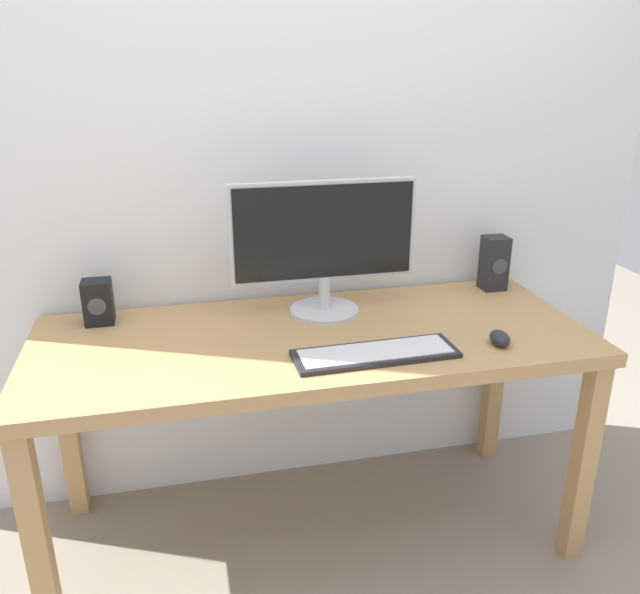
# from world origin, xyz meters

# --- Properties ---
(ground_plane) EXTENTS (6.00, 6.00, 0.00)m
(ground_plane) POSITION_xyz_m (0.00, 0.00, 0.00)
(ground_plane) COLOR gray
(wall_back) EXTENTS (2.67, 0.04, 3.00)m
(wall_back) POSITION_xyz_m (0.00, 0.38, 1.50)
(wall_back) COLOR silver
(wall_back) RESTS_ON ground_plane
(desk) EXTENTS (1.71, 0.69, 0.75)m
(desk) POSITION_xyz_m (0.00, 0.00, 0.66)
(desk) COLOR tan
(desk) RESTS_ON ground_plane
(monitor) EXTENTS (0.60, 0.23, 0.44)m
(monitor) POSITION_xyz_m (0.07, 0.17, 0.99)
(monitor) COLOR silver
(monitor) RESTS_ON desk
(keyboard_primary) EXTENTS (0.48, 0.16, 0.02)m
(keyboard_primary) POSITION_xyz_m (0.14, -0.19, 0.76)
(keyboard_primary) COLOR #232328
(keyboard_primary) RESTS_ON desk
(mouse) EXTENTS (0.07, 0.10, 0.04)m
(mouse) POSITION_xyz_m (0.52, -0.20, 0.77)
(mouse) COLOR #232328
(mouse) RESTS_ON desk
(speaker_right) EXTENTS (0.08, 0.08, 0.20)m
(speaker_right) POSITION_xyz_m (0.73, 0.25, 0.85)
(speaker_right) COLOR #232328
(speaker_right) RESTS_ON desk
(speaker_left) EXTENTS (0.09, 0.08, 0.14)m
(speaker_left) POSITION_xyz_m (-0.65, 0.24, 0.82)
(speaker_left) COLOR black
(speaker_left) RESTS_ON desk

